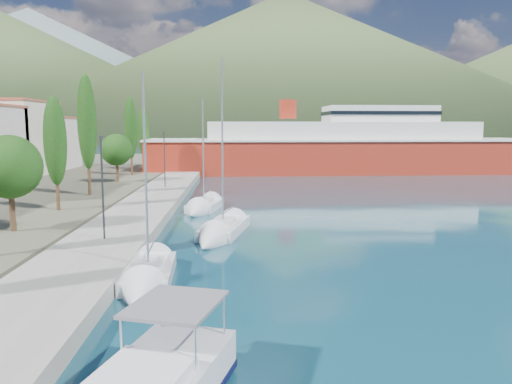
{
  "coord_description": "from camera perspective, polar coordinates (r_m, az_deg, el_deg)",
  "views": [
    {
      "loc": [
        -1.24,
        -15.61,
        7.38
      ],
      "look_at": [
        0.0,
        14.0,
        3.5
      ],
      "focal_mm": 35.0,
      "sensor_mm": 36.0,
      "label": 1
    }
  ],
  "objects": [
    {
      "name": "ground",
      "position": [
        135.81,
        -1.88,
        4.34
      ],
      "size": [
        1400.0,
        1400.0,
        0.0
      ],
      "primitive_type": "plane",
      "color": "#124051"
    },
    {
      "name": "quay",
      "position": [
        42.9,
        -12.8,
        -2.09
      ],
      "size": [
        5.0,
        88.0,
        0.8
      ],
      "primitive_type": "cube",
      "color": "gray",
      "rests_on": "ground"
    },
    {
      "name": "hills_far",
      "position": [
        653.33,
        10.26,
        13.5
      ],
      "size": [
        1480.0,
        900.0,
        180.0
      ],
      "color": "slate",
      "rests_on": "ground"
    },
    {
      "name": "hills_near",
      "position": [
        402.78,
        12.22,
        13.26
      ],
      "size": [
        1010.0,
        520.0,
        115.0
      ],
      "color": "#445830",
      "rests_on": "ground"
    },
    {
      "name": "tree_row",
      "position": [
        48.37,
        -19.72,
        5.41
      ],
      "size": [
        4.06,
        63.2,
        11.7
      ],
      "color": "#47301E",
      "rests_on": "land_strip"
    },
    {
      "name": "lamp_posts",
      "position": [
        31.61,
        -16.6,
        1.16
      ],
      "size": [
        0.15,
        48.63,
        6.06
      ],
      "color": "#2D2D33",
      "rests_on": "quay"
    },
    {
      "name": "sailboat_near",
      "position": [
        23.4,
        -12.62,
        -10.36
      ],
      "size": [
        2.6,
        7.59,
        10.77
      ],
      "color": "silver",
      "rests_on": "ground"
    },
    {
      "name": "sailboat_mid",
      "position": [
        32.96,
        -4.5,
        -4.95
      ],
      "size": [
        4.2,
        9.19,
        12.8
      ],
      "color": "silver",
      "rests_on": "ground"
    },
    {
      "name": "sailboat_far",
      "position": [
        43.42,
        -6.44,
        -1.97
      ],
      "size": [
        3.69,
        7.61,
        10.73
      ],
      "color": "silver",
      "rests_on": "ground"
    },
    {
      "name": "ferry",
      "position": [
        82.49,
        9.71,
        4.82
      ],
      "size": [
        62.07,
        14.42,
        12.27
      ],
      "color": "#9F2717",
      "rests_on": "ground"
    }
  ]
}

